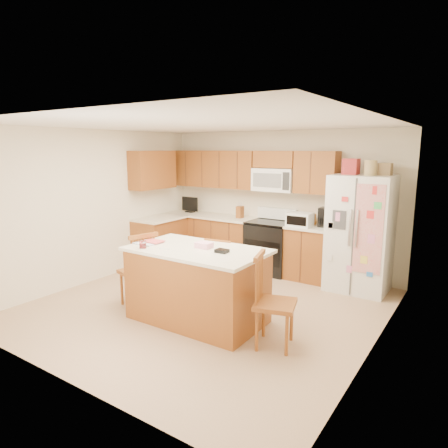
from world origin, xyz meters
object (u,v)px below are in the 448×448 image
Objects in this scene: stove at (270,246)px; windsor_chair_right at (273,303)px; island at (197,284)px; refrigerator at (360,232)px; windsor_chair_left at (139,271)px; windsor_chair_back at (222,273)px.

stove reaches higher than windsor_chair_right.
refrigerator is at bearing 58.78° from island.
windsor_chair_left reaches higher than island.
island is at bearing -121.22° from refrigerator.
stove is at bearing 177.70° from refrigerator.
windsor_chair_back is at bearing 148.74° from windsor_chair_right.
windsor_chair_left is at bearing -135.06° from refrigerator.
island is 1.80× the size of windsor_chair_back.
windsor_chair_left is (-0.80, -2.43, 0.03)m from stove.
windsor_chair_back is at bearing -129.99° from refrigerator.
windsor_chair_left is at bearing 179.45° from windsor_chair_right.
island is (-1.40, -2.31, -0.44)m from refrigerator.
refrigerator is 2.74m from island.
stove is 0.55× the size of refrigerator.
windsor_chair_back is 0.91× the size of windsor_chair_right.
windsor_chair_left is 1.16m from windsor_chair_back.
refrigerator is at bearing 50.01° from windsor_chair_back.
island is 1.65× the size of windsor_chair_left.
refrigerator is at bearing 44.94° from windsor_chair_left.
refrigerator reaches higher than island.
windsor_chair_left is 1.00× the size of windsor_chair_right.
windsor_chair_right is (1.14, -0.69, 0.04)m from windsor_chair_back.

